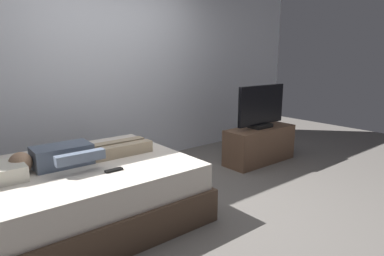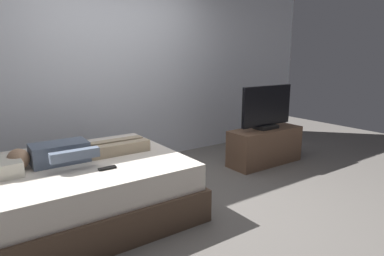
{
  "view_description": "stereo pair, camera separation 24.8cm",
  "coord_description": "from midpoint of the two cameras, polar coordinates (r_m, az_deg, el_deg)",
  "views": [
    {
      "loc": [
        -1.8,
        -2.38,
        1.47
      ],
      "look_at": [
        0.42,
        0.37,
        0.69
      ],
      "focal_mm": 30.3,
      "sensor_mm": 36.0,
      "label": 1
    },
    {
      "loc": [
        -1.61,
        -2.53,
        1.47
      ],
      "look_at": [
        0.42,
        0.37,
        0.69
      ],
      "focal_mm": 30.3,
      "sensor_mm": 36.0,
      "label": 2
    }
  ],
  "objects": [
    {
      "name": "ground_plane",
      "position": [
        3.33,
        -0.12,
        -13.74
      ],
      "size": [
        10.0,
        10.0,
        0.0
      ],
      "primitive_type": "plane",
      "color": "slate"
    },
    {
      "name": "remote",
      "position": [
        2.82,
        -12.26,
        -6.95
      ],
      "size": [
        0.15,
        0.04,
        0.02
      ],
      "primitive_type": "cube",
      "color": "black",
      "rests_on": "bed"
    },
    {
      "name": "bed",
      "position": [
        3.18,
        -17.63,
        -10.48
      ],
      "size": [
        1.96,
        1.55,
        0.54
      ],
      "color": "brown",
      "rests_on": "ground"
    },
    {
      "name": "tv_stand",
      "position": [
        4.66,
        14.2,
        -3.12
      ],
      "size": [
        1.1,
        0.4,
        0.5
      ],
      "primitive_type": "cube",
      "color": "brown",
      "rests_on": "ground"
    },
    {
      "name": "tv",
      "position": [
        4.55,
        14.56,
        3.39
      ],
      "size": [
        0.88,
        0.2,
        0.59
      ],
      "color": "black",
      "rests_on": "tv_stand"
    },
    {
      "name": "person",
      "position": [
        3.11,
        -17.81,
        -4.01
      ],
      "size": [
        1.26,
        0.46,
        0.18
      ],
      "color": "slate",
      "rests_on": "bed"
    },
    {
      "name": "back_wall",
      "position": [
        4.63,
        -8.03,
        11.46
      ],
      "size": [
        6.4,
        0.1,
        2.8
      ],
      "primitive_type": "cube",
      "color": "silver",
      "rests_on": "ground"
    }
  ]
}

